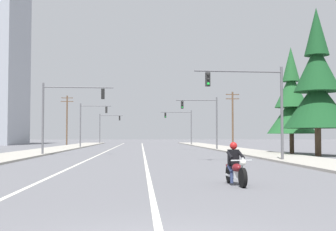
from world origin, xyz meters
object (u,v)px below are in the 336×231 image
Objects in this scene: traffic_signal_near_right at (256,98)px; conifer_tree_right_verge_far at (291,104)px; traffic_signal_far_right at (182,122)px; motorcycle_with_rider at (235,168)px; traffic_signal_mid_right at (205,115)px; traffic_signal_far_left at (107,124)px; conifer_tree_right_verge_near at (317,87)px; utility_pole_left_far at (67,118)px; traffic_signal_near_left at (64,107)px; utility_pole_right_far at (233,117)px; traffic_signal_mid_left at (89,119)px.

traffic_signal_near_right is 14.49m from conifer_tree_right_verge_far.
motorcycle_with_rider is at bearing -93.73° from traffic_signal_far_right.
traffic_signal_near_right is (4.28, 13.46, 3.57)m from motorcycle_with_rider.
traffic_signal_mid_right is 12.62m from conifer_tree_right_verge_far.
traffic_signal_far_right is at bearing 100.27° from conifer_tree_right_verge_far.
conifer_tree_right_verge_near is (21.65, -56.58, 1.59)m from traffic_signal_far_left.
utility_pole_left_far reaches higher than motorcycle_with_rider.
motorcycle_with_rider is 0.35× the size of traffic_signal_mid_right.
traffic_signal_near_left is 34.14m from utility_pole_right_far.
traffic_signal_near_left and traffic_signal_mid_left have the same top height.
traffic_signal_mid_right is at bearing 83.33° from motorcycle_with_rider.
conifer_tree_right_verge_far is (11.01, 26.28, 4.05)m from motorcycle_with_rider.
motorcycle_with_rider is 24.50m from conifer_tree_right_verge_near.
traffic_signal_near_right and traffic_signal_mid_right have the same top height.
motorcycle_with_rider is 64.24m from traffic_signal_far_right.
traffic_signal_far_right is 14.43m from utility_pole_right_far.
conifer_tree_right_verge_near is at bearing -85.45° from conifer_tree_right_verge_far.
motorcycle_with_rider is 78.39m from traffic_signal_far_left.
conifer_tree_right_verge_far reaches higher than utility_pole_right_far.
utility_pole_left_far is 52.80m from conifer_tree_right_verge_near.
utility_pole_left_far is 0.71× the size of conifer_tree_right_verge_near.
conifer_tree_right_verge_far is at bearing -67.54° from traffic_signal_far_left.
utility_pole_left_far is (-26.95, 14.86, 0.33)m from utility_pole_right_far.
motorcycle_with_rider is 0.35× the size of traffic_signal_far_right.
traffic_signal_mid_left is 30.36m from conifer_tree_right_verge_far.
traffic_signal_near_right is at bearing -117.69° from conifer_tree_right_verge_far.
traffic_signal_near_left is 1.00× the size of traffic_signal_mid_right.
traffic_signal_far_left is 33.74m from utility_pole_right_far.
conifer_tree_right_verge_near is (7.15, 7.60, 1.53)m from traffic_signal_near_right.
traffic_signal_mid_right and traffic_signal_far_right have the same top height.
conifer_tree_right_verge_near is at bearing -65.96° from traffic_signal_mid_right.
traffic_signal_mid_left is at bearing 91.47° from traffic_signal_near_left.
motorcycle_with_rider is at bearing -118.49° from conifer_tree_right_verge_near.
traffic_signal_far_right is 0.75× the size of utility_pole_right_far.
traffic_signal_far_right is (13.95, 40.37, -0.03)m from traffic_signal_near_left.
utility_pole_right_far is at bearing -63.82° from traffic_signal_far_right.
traffic_signal_near_left is 1.00× the size of traffic_signal_far_left.
traffic_signal_mid_right is at bearing 122.02° from conifer_tree_right_verge_far.
traffic_signal_near_left is (-9.78, 23.63, 3.58)m from motorcycle_with_rider.
traffic_signal_near_left is at bearing 112.48° from motorcycle_with_rider.
conifer_tree_right_verge_far is (0.47, -24.77, 0.16)m from utility_pole_right_far.
utility_pole_right_far is 0.93× the size of utility_pole_left_far.
traffic_signal_far_right reaches higher than motorcycle_with_rider.
motorcycle_with_rider is at bearing -112.73° from conifer_tree_right_verge_far.
motorcycle_with_rider is 52.28m from utility_pole_right_far.
conifer_tree_right_verge_near is at bearing 46.76° from traffic_signal_near_right.
conifer_tree_right_verge_near reaches higher than utility_pole_left_far.
traffic_signal_near_left is 1.00× the size of traffic_signal_far_right.
conifer_tree_right_verge_far is at bearing -57.98° from traffic_signal_mid_right.
conifer_tree_right_verge_far is at bearing 67.27° from motorcycle_with_rider.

